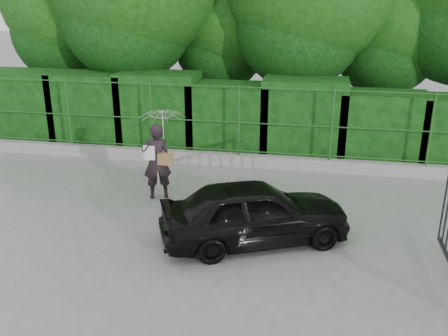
# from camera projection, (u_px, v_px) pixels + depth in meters

# --- Properties ---
(ground) EXTENTS (80.00, 80.00, 0.00)m
(ground) POSITION_uv_depth(u_px,v_px,m) (176.00, 249.00, 8.87)
(ground) COLOR gray
(kerb) EXTENTS (14.00, 0.25, 0.30)m
(kerb) POSITION_uv_depth(u_px,v_px,m) (223.00, 159.00, 12.97)
(kerb) COLOR #9E9E99
(kerb) RESTS_ON ground
(fence) EXTENTS (14.13, 0.06, 1.80)m
(fence) POSITION_uv_depth(u_px,v_px,m) (232.00, 120.00, 12.57)
(fence) COLOR #22551D
(fence) RESTS_ON kerb
(hedge) EXTENTS (14.20, 1.20, 2.17)m
(hedge) POSITION_uv_depth(u_px,v_px,m) (222.00, 117.00, 13.63)
(hedge) COLOR black
(hedge) RESTS_ON ground
(woman) EXTENTS (1.01, 1.02, 1.98)m
(woman) POSITION_uv_depth(u_px,v_px,m) (161.00, 140.00, 10.58)
(woman) COLOR black
(woman) RESTS_ON ground
(car) EXTENTS (3.65, 2.61, 1.16)m
(car) POSITION_uv_depth(u_px,v_px,m) (255.00, 212.00, 8.95)
(car) COLOR black
(car) RESTS_ON ground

